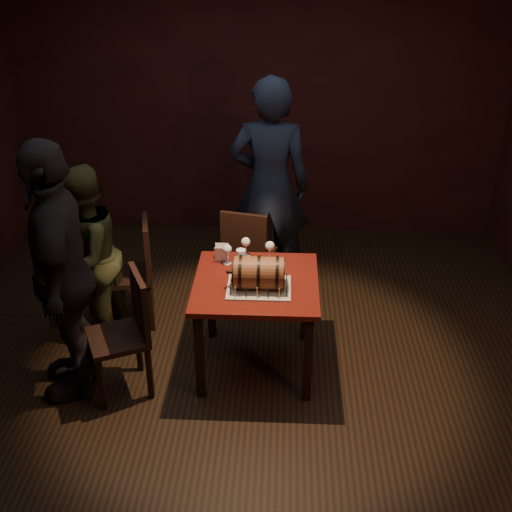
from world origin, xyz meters
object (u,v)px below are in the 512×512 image
Objects in this scene: chair_left_front at (128,327)px; chair_left_rear at (137,267)px; wine_glass_mid at (246,243)px; person_left_rear at (85,258)px; pub_table at (256,294)px; wine_glass_left at (227,250)px; barrel_cake at (259,273)px; wine_glass_right at (270,247)px; chair_back at (247,252)px; person_left_front at (61,273)px; pint_of_ale at (241,259)px; person_back at (270,187)px.

chair_left_rear is at bearing 98.16° from chair_left_front.
person_left_rear is at bearing -177.09° from wine_glass_mid.
wine_glass_left is (-0.23, 0.25, 0.23)m from pub_table.
barrel_cake is at bearing 12.25° from chair_left_front.
wine_glass_mid is at bearing -12.04° from chair_left_rear.
wine_glass_mid is 1.00× the size of wine_glass_right.
chair_left_rear is 1.00× the size of chair_left_front.
chair_back reaches higher than wine_glass_mid.
chair_back is 1.41m from chair_left_front.
chair_left_rear is at bearing 147.97° from person_left_front.
pub_table is 0.97× the size of chair_left_rear.
wine_glass_right is (0.19, -0.06, 0.00)m from wine_glass_mid.
chair_left_rear is 1.01m from person_left_front.
person_left_rear reaches higher than pint_of_ale.
chair_left_rear is at bearing 167.96° from wine_glass_mid.
chair_back is (-0.12, 0.87, -0.12)m from pub_table.
chair_back is (-0.21, 0.55, -0.35)m from wine_glass_right.
person_back is at bearing 58.76° from chair_left_front.
chair_left_front is at bearing 50.39° from person_left_rear.
pub_table is 1.38m from person_left_front.
barrel_cake reaches higher than pub_table.
wine_glass_right is (0.06, 0.42, -0.01)m from barrel_cake.
wine_glass_mid and wine_glass_right have the same top height.
chair_back is at bearing 56.58° from chair_left_front.
person_back is at bearing 80.01° from wine_glass_mid.
person_back is at bearing 32.75° from chair_left_rear.
wine_glass_left is at bearing 103.33° from person_left_front.
wine_glass_mid reaches higher than pint_of_ale.
person_left_front is at bearing -157.85° from pint_of_ale.
chair_left_front is (-0.92, -0.20, -0.35)m from barrel_cake.
chair_left_front is 0.80m from person_left_rear.
pub_table is 0.61× the size of person_left_rear.
wine_glass_left is at bearing -136.06° from wine_glass_mid.
wine_glass_right is at bearing 12.55° from wine_glass_left.
pint_of_ale is at bearing -149.24° from wine_glass_right.
pub_table is 0.97× the size of chair_back.
wine_glass_left is 0.13m from pint_of_ale.
wine_glass_left is 1.00× the size of wine_glass_mid.
chair_left_front is (-0.98, -0.62, -0.35)m from wine_glass_right.
chair_left_rear is 0.47m from person_left_rear.
person_left_rear reaches higher than chair_back.
person_left_front is (-0.29, -0.86, 0.43)m from chair_left_rear.
person_left_front is at bearing -108.87° from chair_left_rear.
chair_back is at bearing 18.43° from chair_left_rear.
pint_of_ale is 0.96m from chair_left_front.
wine_glass_mid is 0.19m from pint_of_ale.
chair_back is 0.95m from chair_left_rear.
person_left_front reaches higher than wine_glass_right.
chair_left_rear is at bearing 167.15° from wine_glass_right.
wine_glass_mid is 0.17× the size of chair_left_rear.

